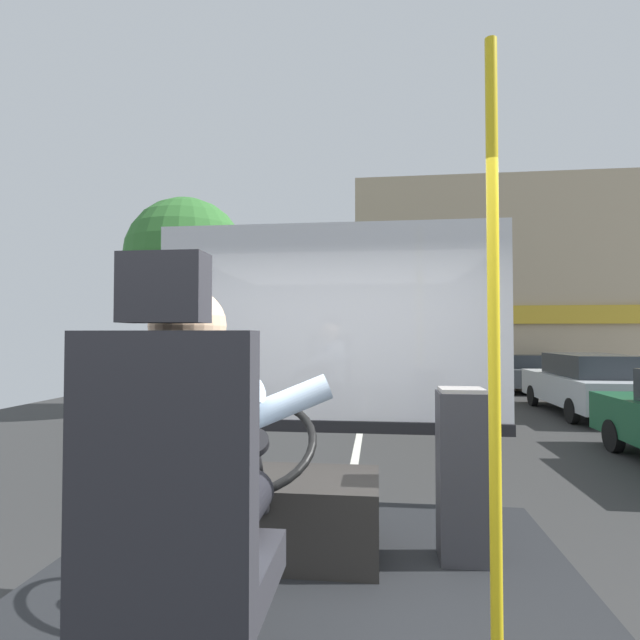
{
  "coord_description": "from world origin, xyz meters",
  "views": [
    {
      "loc": [
        0.34,
        -1.84,
        1.85
      ],
      "look_at": [
        -0.03,
        1.27,
        1.94
      ],
      "focal_mm": 27.68,
      "sensor_mm": 36.0,
      "label": 1
    }
  ],
  "objects_px": {
    "driver_seat": "(178,538)",
    "parked_car_blue": "(478,362)",
    "bus_driver": "(194,456)",
    "steering_console": "(274,511)",
    "handrail_pole": "(494,341)",
    "fare_box": "(462,474)",
    "parked_car_charcoal": "(522,371)",
    "parked_car_silver": "(587,383)"
  },
  "relations": [
    {
      "from": "bus_driver",
      "to": "parked_car_blue",
      "type": "bearing_deg",
      "value": 76.78
    },
    {
      "from": "handrail_pole",
      "to": "parked_car_blue",
      "type": "relative_size",
      "value": 0.54
    },
    {
      "from": "steering_console",
      "to": "fare_box",
      "type": "height_order",
      "value": "fare_box"
    },
    {
      "from": "parked_car_silver",
      "to": "parked_car_blue",
      "type": "xyz_separation_m",
      "value": [
        -0.34,
        10.76,
        -0.1
      ]
    },
    {
      "from": "steering_console",
      "to": "parked_car_blue",
      "type": "height_order",
      "value": "steering_console"
    },
    {
      "from": "steering_console",
      "to": "parked_car_blue",
      "type": "bearing_deg",
      "value": 76.07
    },
    {
      "from": "steering_console",
      "to": "parked_car_silver",
      "type": "relative_size",
      "value": 0.26
    },
    {
      "from": "steering_console",
      "to": "parked_car_charcoal",
      "type": "xyz_separation_m",
      "value": [
        5.41,
        14.88,
        -0.3
      ]
    },
    {
      "from": "bus_driver",
      "to": "fare_box",
      "type": "xyz_separation_m",
      "value": [
        0.98,
        1.19,
        -0.35
      ]
    },
    {
      "from": "bus_driver",
      "to": "parked_car_charcoal",
      "type": "bearing_deg",
      "value": 71.34
    },
    {
      "from": "fare_box",
      "to": "bus_driver",
      "type": "bearing_deg",
      "value": -129.28
    },
    {
      "from": "bus_driver",
      "to": "handrail_pole",
      "type": "distance_m",
      "value": 1.11
    },
    {
      "from": "parked_car_charcoal",
      "to": "parked_car_silver",
      "type": "bearing_deg",
      "value": -90.34
    },
    {
      "from": "driver_seat",
      "to": "parked_car_charcoal",
      "type": "height_order",
      "value": "driver_seat"
    },
    {
      "from": "bus_driver",
      "to": "fare_box",
      "type": "height_order",
      "value": "bus_driver"
    },
    {
      "from": "driver_seat",
      "to": "bus_driver",
      "type": "height_order",
      "value": "driver_seat"
    },
    {
      "from": "bus_driver",
      "to": "steering_console",
      "type": "height_order",
      "value": "bus_driver"
    },
    {
      "from": "driver_seat",
      "to": "parked_car_blue",
      "type": "xyz_separation_m",
      "value": [
        5.03,
        21.54,
        -0.66
      ]
    },
    {
      "from": "driver_seat",
      "to": "parked_car_blue",
      "type": "relative_size",
      "value": 0.33
    },
    {
      "from": "handrail_pole",
      "to": "parked_car_charcoal",
      "type": "xyz_separation_m",
      "value": [
        4.44,
        15.59,
        -1.2
      ]
    },
    {
      "from": "parked_car_silver",
      "to": "bus_driver",
      "type": "bearing_deg",
      "value": -116.74
    },
    {
      "from": "parked_car_blue",
      "to": "driver_seat",
      "type": "bearing_deg",
      "value": -103.15
    },
    {
      "from": "fare_box",
      "to": "parked_car_silver",
      "type": "bearing_deg",
      "value": 65.1
    },
    {
      "from": "driver_seat",
      "to": "parked_car_silver",
      "type": "relative_size",
      "value": 0.32
    },
    {
      "from": "parked_car_charcoal",
      "to": "steering_console",
      "type": "bearing_deg",
      "value": -109.98
    },
    {
      "from": "driver_seat",
      "to": "steering_console",
      "type": "height_order",
      "value": "driver_seat"
    },
    {
      "from": "handrail_pole",
      "to": "steering_console",
      "type": "bearing_deg",
      "value": 143.74
    },
    {
      "from": "driver_seat",
      "to": "handrail_pole",
      "type": "xyz_separation_m",
      "value": [
        0.97,
        0.55,
        0.54
      ]
    },
    {
      "from": "parked_car_charcoal",
      "to": "parked_car_blue",
      "type": "distance_m",
      "value": 5.42
    },
    {
      "from": "handrail_pole",
      "to": "fare_box",
      "type": "xyz_separation_m",
      "value": [
        0.01,
        0.76,
        -0.69
      ]
    },
    {
      "from": "parked_car_blue",
      "to": "handrail_pole",
      "type": "bearing_deg",
      "value": -100.96
    },
    {
      "from": "parked_car_silver",
      "to": "parked_car_charcoal",
      "type": "distance_m",
      "value": 5.35
    },
    {
      "from": "bus_driver",
      "to": "steering_console",
      "type": "xyz_separation_m",
      "value": [
        0.0,
        1.15,
        -0.56
      ]
    },
    {
      "from": "handrail_pole",
      "to": "bus_driver",
      "type": "bearing_deg",
      "value": -155.78
    },
    {
      "from": "handrail_pole",
      "to": "parked_car_silver",
      "type": "relative_size",
      "value": 0.53
    },
    {
      "from": "driver_seat",
      "to": "parked_car_charcoal",
      "type": "distance_m",
      "value": 17.03
    },
    {
      "from": "fare_box",
      "to": "handrail_pole",
      "type": "bearing_deg",
      "value": -90.56
    },
    {
      "from": "parked_car_silver",
      "to": "parked_car_blue",
      "type": "relative_size",
      "value": 1.02
    },
    {
      "from": "handrail_pole",
      "to": "parked_car_charcoal",
      "type": "bearing_deg",
      "value": 74.1
    },
    {
      "from": "parked_car_blue",
      "to": "parked_car_silver",
      "type": "bearing_deg",
      "value": -88.17
    },
    {
      "from": "steering_console",
      "to": "parked_car_silver",
      "type": "bearing_deg",
      "value": 60.56
    },
    {
      "from": "driver_seat",
      "to": "parked_car_charcoal",
      "type": "relative_size",
      "value": 0.34
    }
  ]
}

